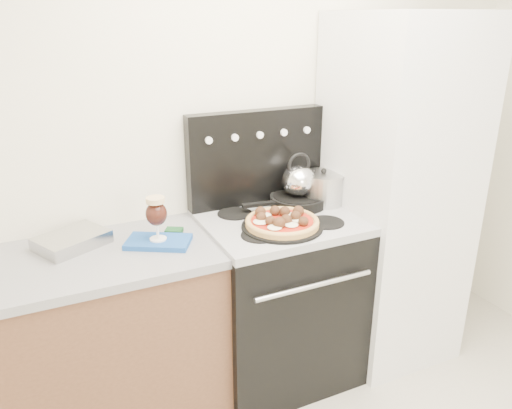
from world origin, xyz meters
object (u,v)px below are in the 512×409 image
oven_mitt (158,242)px  pizza_pan (282,227)px  pizza (282,221)px  stock_pot (323,189)px  stove_body (278,301)px  skillet (298,200)px  beer_glass (157,218)px  tea_kettle (299,178)px  fridge (394,194)px  base_cabinet (60,356)px

oven_mitt → pizza_pan: pizza_pan is taller
pizza → stock_pot: size_ratio=1.60×
stove_body → skillet: bearing=35.1°
beer_glass → skillet: 0.81m
stove_body → tea_kettle: size_ratio=4.45×
oven_mitt → beer_glass: (0.00, 0.00, 0.12)m
stove_body → pizza_pan: size_ratio=2.24×
stock_pot → beer_glass: bearing=-174.4°
fridge → base_cabinet: bearing=178.4°
oven_mitt → pizza: 0.59m
beer_glass → fridge: bearing=-1.2°
stove_body → fridge: (0.70, -0.03, 0.51)m
skillet → tea_kettle: (0.00, 0.00, 0.13)m
beer_glass → pizza: beer_glass is taller
skillet → beer_glass: bearing=-171.4°
oven_mitt → pizza: pizza is taller
skillet → stock_pot: bearing=-12.3°
stove_body → beer_glass: size_ratio=4.24×
pizza_pan → tea_kettle: (0.22, 0.23, 0.15)m
pizza → stock_pot: 0.41m
beer_glass → skillet: beer_glass is taller
fridge → pizza: fridge is taller
fridge → stove_body: bearing=178.0°
fridge → oven_mitt: 1.32m
stove_body → base_cabinet: bearing=178.7°
base_cabinet → pizza_pan: 1.18m
base_cabinet → pizza: 1.19m
stove_body → fridge: fridge is taller
skillet → pizza_pan: bearing=-133.3°
base_cabinet → oven_mitt: (0.49, -0.02, 0.48)m
pizza → skillet: size_ratio=1.17×
stove_body → oven_mitt: size_ratio=3.09×
stove_body → oven_mitt: 0.78m
beer_glass → base_cabinet: bearing=177.4°
skillet → base_cabinet: bearing=-175.6°
pizza_pan → skillet: bearing=46.7°
pizza_pan → stock_pot: size_ratio=1.78×
oven_mitt → pizza_pan: bearing=-11.1°
fridge → tea_kettle: 0.56m
pizza → pizza_pan: bearing=0.0°
beer_glass → oven_mitt: bearing=0.0°
beer_glass → stock_pot: (0.93, 0.09, -0.03)m
pizza_pan → pizza: (0.00, 0.00, 0.03)m
beer_glass → pizza: 0.59m
oven_mitt → base_cabinet: bearing=177.4°
pizza_pan → tea_kettle: 0.35m
oven_mitt → skillet: size_ratio=0.95×
base_cabinet → tea_kettle: bearing=4.4°
pizza → stock_pot: (0.36, 0.20, 0.04)m
fridge → skillet: bearing=164.1°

